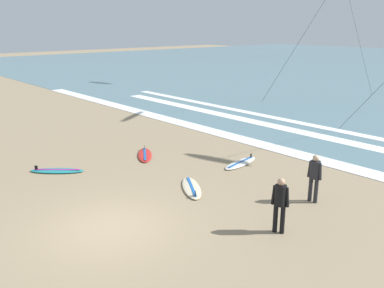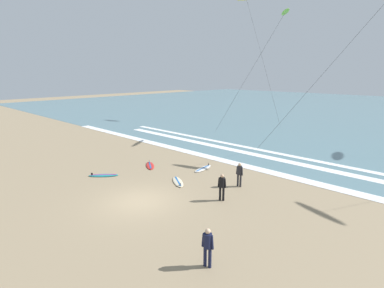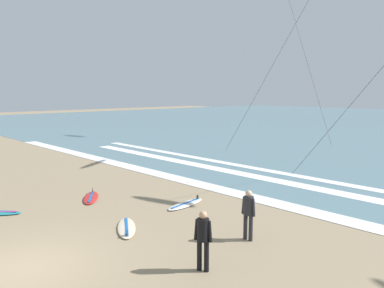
% 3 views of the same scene
% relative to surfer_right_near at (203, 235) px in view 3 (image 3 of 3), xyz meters
% --- Properties ---
extents(ground_plane, '(160.00, 160.00, 0.00)m').
position_rel_surfer_right_near_xyz_m(ground_plane, '(-3.33, -3.37, -0.96)').
color(ground_plane, '#937F60').
extents(wave_foam_shoreline, '(55.73, 1.04, 0.01)m').
position_rel_surfer_right_near_xyz_m(wave_foam_shoreline, '(-1.35, 6.48, -0.94)').
color(wave_foam_shoreline, white).
rests_on(wave_foam_shoreline, ocean_surface).
extents(wave_foam_mid_break, '(41.02, 0.96, 0.01)m').
position_rel_surfer_right_near_xyz_m(wave_foam_mid_break, '(-1.50, 9.94, -0.94)').
color(wave_foam_mid_break, white).
rests_on(wave_foam_mid_break, ocean_surface).
extents(wave_foam_outer_break, '(40.91, 0.70, 0.01)m').
position_rel_surfer_right_near_xyz_m(wave_foam_outer_break, '(-2.86, 11.74, -0.94)').
color(wave_foam_outer_break, white).
rests_on(wave_foam_outer_break, ocean_surface).
extents(surfer_right_near, '(0.50, 0.32, 1.60)m').
position_rel_surfer_right_near_xyz_m(surfer_right_near, '(0.00, 0.00, 0.00)').
color(surfer_right_near, black).
rests_on(surfer_right_near, ground).
extents(surfer_left_near, '(0.51, 0.32, 1.60)m').
position_rel_surfer_right_near_xyz_m(surfer_left_near, '(-0.54, 2.51, 0.00)').
color(surfer_left_near, '#232328').
rests_on(surfer_left_near, ground).
extents(surfboard_left_pile, '(2.09, 1.63, 0.25)m').
position_rel_surfer_right_near_xyz_m(surfboard_left_pile, '(-3.96, 0.28, -0.91)').
color(surfboard_left_pile, beige).
rests_on(surfboard_left_pile, ground).
extents(surfboard_right_spare, '(0.96, 2.17, 0.25)m').
position_rel_surfer_right_near_xyz_m(surfboard_right_spare, '(-4.64, 3.59, -0.91)').
color(surfboard_right_spare, silver).
rests_on(surfboard_right_spare, ground).
extents(surfboard_near_water, '(2.08, 1.67, 0.25)m').
position_rel_surfer_right_near_xyz_m(surfboard_near_water, '(-8.18, 1.25, -0.91)').
color(surfboard_near_water, red).
rests_on(surfboard_near_water, ground).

